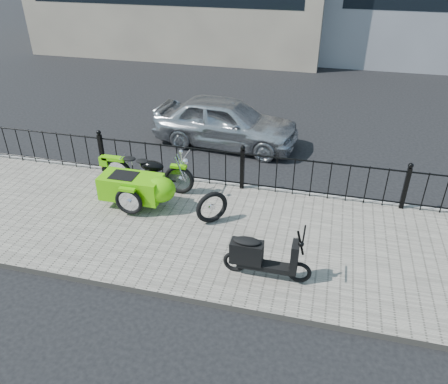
% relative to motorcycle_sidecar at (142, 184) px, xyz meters
% --- Properties ---
extents(ground, '(120.00, 120.00, 0.00)m').
position_rel_motorcycle_sidecar_xyz_m(ground, '(1.94, -0.11, -0.59)').
color(ground, black).
rests_on(ground, ground).
extents(sidewalk, '(30.00, 3.80, 0.12)m').
position_rel_motorcycle_sidecar_xyz_m(sidewalk, '(1.94, -0.61, -0.53)').
color(sidewalk, '#6A645A').
rests_on(sidewalk, ground).
extents(curb, '(30.00, 0.10, 0.12)m').
position_rel_motorcycle_sidecar_xyz_m(curb, '(1.94, 1.33, -0.53)').
color(curb, gray).
rests_on(curb, ground).
extents(iron_fence, '(14.11, 0.11, 1.08)m').
position_rel_motorcycle_sidecar_xyz_m(iron_fence, '(1.94, 1.19, -0.01)').
color(iron_fence, black).
rests_on(iron_fence, sidewalk).
extents(motorcycle_sidecar, '(2.28, 1.48, 0.98)m').
position_rel_motorcycle_sidecar_xyz_m(motorcycle_sidecar, '(0.00, 0.00, 0.00)').
color(motorcycle_sidecar, black).
rests_on(motorcycle_sidecar, sidewalk).
extents(scooter, '(1.52, 0.44, 1.03)m').
position_rel_motorcycle_sidecar_xyz_m(scooter, '(2.87, -1.68, -0.08)').
color(scooter, black).
rests_on(scooter, sidewalk).
extents(spare_tire, '(0.58, 0.54, 0.69)m').
position_rel_motorcycle_sidecar_xyz_m(spare_tire, '(1.64, -0.32, -0.13)').
color(spare_tire, black).
rests_on(spare_tire, sidewalk).
extents(sedan_car, '(4.18, 1.98, 1.38)m').
position_rel_motorcycle_sidecar_xyz_m(sedan_car, '(0.93, 3.70, 0.10)').
color(sedan_car, '#AAADB1').
rests_on(sedan_car, ground).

